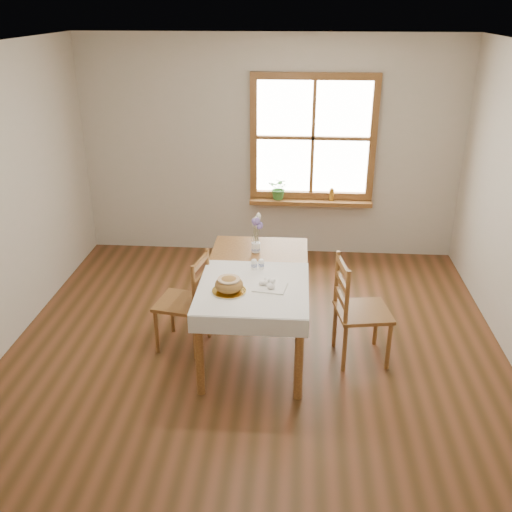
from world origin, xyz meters
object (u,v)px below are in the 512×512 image
at_px(dining_table, 256,280).
at_px(chair_right, 363,310).
at_px(flower_vase, 256,248).
at_px(bread_plate, 229,291).
at_px(chair_left, 182,301).

distance_m(dining_table, chair_right, 0.96).
bearing_deg(chair_right, dining_table, 72.84).
relative_size(dining_table, flower_vase, 17.55).
distance_m(bread_plate, flower_vase, 0.84).
relative_size(dining_table, bread_plate, 5.97).
xyz_separation_m(dining_table, bread_plate, (-0.19, -0.41, 0.10)).
distance_m(chair_right, bread_plate, 1.19).
height_order(dining_table, chair_left, chair_left).
xyz_separation_m(dining_table, chair_left, (-0.66, -0.04, -0.21)).
bearing_deg(bread_plate, chair_left, 142.37).
distance_m(dining_table, chair_left, 0.70).
height_order(chair_left, flower_vase, chair_left).
distance_m(dining_table, flower_vase, 0.43).
distance_m(chair_left, bread_plate, 0.68).
relative_size(chair_right, bread_plate, 3.56).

